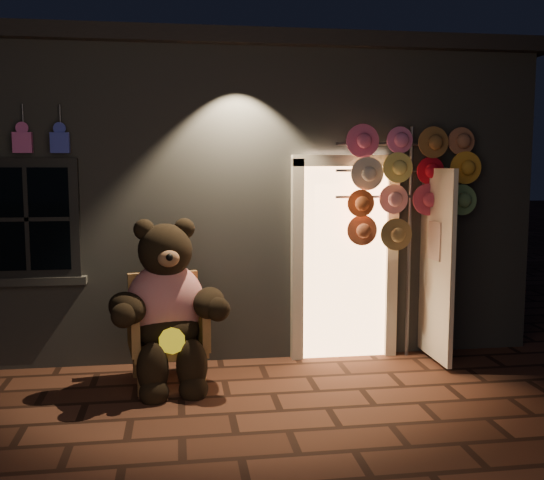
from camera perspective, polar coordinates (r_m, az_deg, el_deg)
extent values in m
plane|color=brown|center=(5.56, -3.64, -15.27)|extent=(60.00, 60.00, 0.00)
cube|color=slate|center=(9.16, -5.83, 3.98)|extent=(7.00, 5.00, 3.30)
cube|color=black|center=(9.24, -5.96, 14.76)|extent=(7.30, 5.30, 0.16)
cube|color=black|center=(6.79, -21.03, 1.78)|extent=(1.00, 0.10, 1.20)
cube|color=black|center=(6.76, -21.09, 1.76)|extent=(0.82, 0.06, 1.02)
cube|color=slate|center=(6.86, -20.81, -3.47)|extent=(1.10, 0.14, 0.08)
cube|color=#FFB672|center=(6.93, 6.44, -1.88)|extent=(0.92, 0.10, 2.10)
cube|color=beige|center=(6.78, 2.27, -2.04)|extent=(0.12, 0.12, 2.20)
cube|color=beige|center=(7.04, 10.62, -1.82)|extent=(0.12, 0.12, 2.20)
cube|color=beige|center=(6.82, 6.65, 7.08)|extent=(1.16, 0.12, 0.12)
cube|color=beige|center=(6.87, 14.55, -2.14)|extent=(0.05, 0.80, 2.00)
cube|color=#C2509C|center=(6.69, -21.45, 8.13)|extent=(0.18, 0.07, 0.20)
cylinder|color=#59595E|center=(6.76, -21.43, 10.23)|extent=(0.02, 0.02, 0.25)
cube|color=#343EB7|center=(6.62, -18.47, 8.27)|extent=(0.18, 0.07, 0.20)
cylinder|color=#59595E|center=(6.69, -18.46, 10.39)|extent=(0.02, 0.02, 0.25)
cube|color=#B16F44|center=(6.22, -9.31, -9.46)|extent=(0.76, 0.72, 0.10)
cube|color=#B16F44|center=(6.42, -9.70, -5.84)|extent=(0.68, 0.17, 0.68)
cube|color=#B16F44|center=(6.12, -12.32, -7.91)|extent=(0.16, 0.59, 0.39)
cube|color=#B16F44|center=(6.20, -6.37, -7.62)|extent=(0.16, 0.59, 0.39)
cylinder|color=#B16F44|center=(5.99, -11.75, -12.17)|extent=(0.05, 0.05, 0.31)
cylinder|color=#B16F44|center=(6.07, -6.16, -11.84)|extent=(0.05, 0.05, 0.31)
cylinder|color=#B16F44|center=(6.51, -12.17, -10.65)|extent=(0.05, 0.05, 0.31)
cylinder|color=#B16F44|center=(6.57, -7.03, -10.38)|extent=(0.05, 0.05, 0.31)
ellipsoid|color=red|center=(6.18, -9.52, -5.63)|extent=(0.83, 0.70, 0.79)
ellipsoid|color=black|center=(6.15, -9.38, -7.91)|extent=(0.69, 0.61, 0.37)
sphere|color=black|center=(6.03, -9.55, -0.93)|extent=(0.57, 0.57, 0.51)
sphere|color=black|center=(6.02, -11.40, 0.92)|extent=(0.20, 0.20, 0.20)
sphere|color=black|center=(6.07, -7.87, 1.03)|extent=(0.20, 0.20, 0.20)
ellipsoid|color=#8F6241|center=(5.81, -9.26, -1.65)|extent=(0.22, 0.17, 0.16)
ellipsoid|color=black|center=(5.90, -12.87, -5.96)|extent=(0.50, 0.59, 0.29)
ellipsoid|color=black|center=(5.99, -5.66, -5.63)|extent=(0.39, 0.56, 0.29)
ellipsoid|color=black|center=(5.89, -10.65, -11.28)|extent=(0.29, 0.29, 0.49)
ellipsoid|color=black|center=(5.93, -7.19, -11.08)|extent=(0.29, 0.29, 0.49)
sphere|color=black|center=(5.89, -10.54, -13.32)|extent=(0.26, 0.26, 0.26)
sphere|color=black|center=(5.93, -7.05, -13.10)|extent=(0.26, 0.26, 0.26)
cylinder|color=yellow|center=(5.83, -8.96, -8.92)|extent=(0.25, 0.13, 0.23)
cylinder|color=#59595E|center=(7.02, 12.20, -0.29)|extent=(0.04, 0.04, 2.49)
cylinder|color=#59595E|center=(6.87, 10.30, 8.45)|extent=(1.11, 0.03, 0.03)
cylinder|color=#59595E|center=(6.86, 10.25, 6.15)|extent=(1.11, 0.03, 0.03)
cylinder|color=#59595E|center=(6.87, 10.20, 3.84)|extent=(1.11, 0.03, 0.03)
cylinder|color=pink|center=(6.73, 8.24, 8.92)|extent=(0.31, 0.11, 0.32)
cylinder|color=pink|center=(6.81, 11.31, 8.83)|extent=(0.31, 0.11, 0.32)
cylinder|color=brown|center=(6.92, 14.31, 8.72)|extent=(0.31, 0.11, 0.32)
cylinder|color=#B06C4D|center=(7.12, 16.88, 8.58)|extent=(0.31, 0.11, 0.32)
cylinder|color=#F3E3CC|center=(6.69, 8.26, 6.17)|extent=(0.31, 0.11, 0.32)
cylinder|color=#F5E66F|center=(6.78, 11.34, 6.12)|extent=(0.31, 0.11, 0.32)
cylinder|color=red|center=(6.97, 14.04, 6.06)|extent=(0.31, 0.11, 0.32)
cylinder|color=#FFAE32|center=(7.09, 16.90, 5.98)|extent=(0.31, 0.11, 0.32)
cylinder|color=orange|center=(6.67, 8.29, 3.40)|extent=(0.31, 0.11, 0.32)
cylinder|color=#FFA4B0|center=(6.85, 11.11, 3.43)|extent=(0.31, 0.11, 0.32)
cylinder|color=#D14360|center=(6.95, 14.06, 3.40)|extent=(0.31, 0.11, 0.32)
cylinder|color=#78AF6A|center=(7.07, 16.91, 3.37)|extent=(0.31, 0.11, 0.32)
cylinder|color=#A45131|center=(6.76, 8.10, 0.70)|extent=(0.31, 0.11, 0.32)
cylinder|color=olive|center=(6.84, 11.13, 0.72)|extent=(0.31, 0.11, 0.32)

